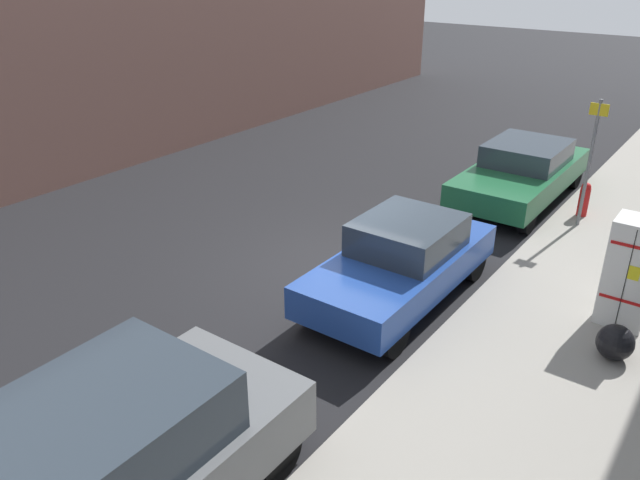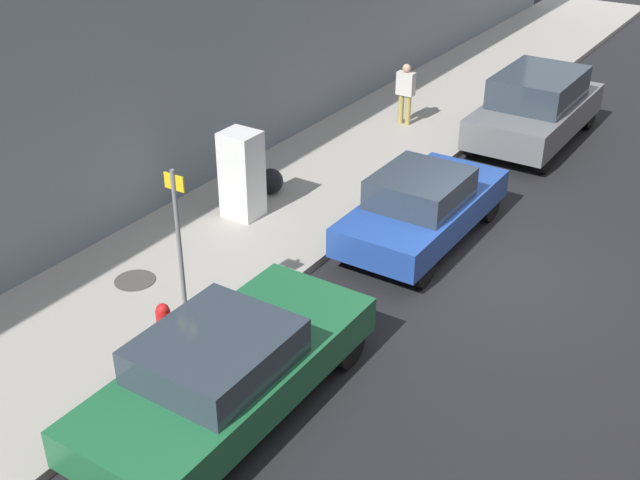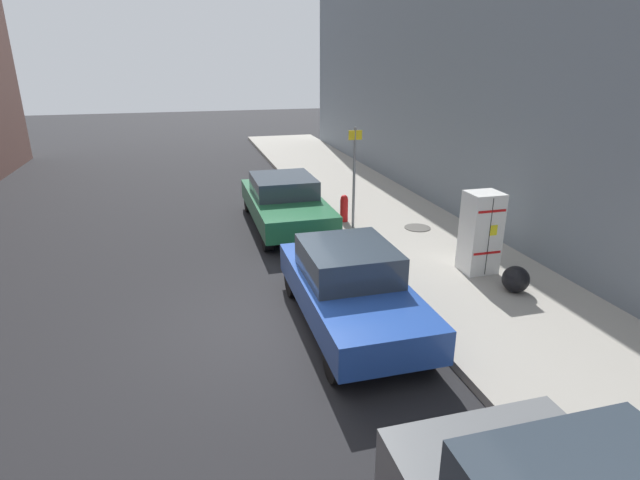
# 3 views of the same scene
# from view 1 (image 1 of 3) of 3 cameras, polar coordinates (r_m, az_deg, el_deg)

# --- Properties ---
(ground_plane) EXTENTS (80.00, 80.00, 0.00)m
(ground_plane) POSITION_cam_1_polar(r_m,az_deg,el_deg) (11.92, 1.35, -2.48)
(ground_plane) COLOR black
(sidewalk_slab) EXTENTS (3.80, 44.00, 0.15)m
(sidewalk_slab) POSITION_cam_1_polar(r_m,az_deg,el_deg) (10.36, 22.78, -8.83)
(sidewalk_slab) COLOR #9E998E
(sidewalk_slab) RESTS_ON ground
(building_facade_across) EXTENTS (1.92, 37.40, 8.35)m
(building_facade_across) POSITION_cam_1_polar(r_m,az_deg,el_deg) (17.38, -25.08, 18.52)
(building_facade_across) COLOR #7F564C
(building_facade_across) RESTS_ON ground
(discarded_refrigerator) EXTENTS (0.70, 0.63, 1.74)m
(discarded_refrigerator) POSITION_cam_1_polar(r_m,az_deg,el_deg) (10.68, 26.51, -2.65)
(discarded_refrigerator) COLOR white
(discarded_refrigerator) RESTS_ON sidewalk_slab
(street_sign_post) EXTENTS (0.36, 0.07, 2.68)m
(street_sign_post) POSITION_cam_1_polar(r_m,az_deg,el_deg) (13.97, 23.48, 6.95)
(street_sign_post) COLOR slate
(street_sign_post) RESTS_ON sidewalk_slab
(fire_hydrant) EXTENTS (0.22, 0.22, 0.76)m
(fire_hydrant) POSITION_cam_1_polar(r_m,az_deg,el_deg) (14.84, 23.00, 3.49)
(fire_hydrant) COLOR red
(fire_hydrant) RESTS_ON sidewalk_slab
(trash_bag) EXTENTS (0.53, 0.53, 0.53)m
(trash_bag) POSITION_cam_1_polar(r_m,az_deg,el_deg) (9.97, 25.38, -8.45)
(trash_bag) COLOR black
(trash_bag) RESTS_ON sidewalk_slab
(parked_sedan_green) EXTENTS (1.88, 4.65, 1.39)m
(parked_sedan_green) POSITION_cam_1_polar(r_m,az_deg,el_deg) (15.61, 17.99, 5.99)
(parked_sedan_green) COLOR #1E6038
(parked_sedan_green) RESTS_ON ground
(parked_hatchback_blue) EXTENTS (1.72, 4.09, 1.44)m
(parked_hatchback_blue) POSITION_cam_1_polar(r_m,az_deg,el_deg) (10.63, 7.49, -1.89)
(parked_hatchback_blue) COLOR #23479E
(parked_hatchback_blue) RESTS_ON ground
(parked_suv_gray) EXTENTS (1.97, 4.44, 1.73)m
(parked_suv_gray) POSITION_cam_1_polar(r_m,az_deg,el_deg) (6.85, -19.40, -19.38)
(parked_suv_gray) COLOR slate
(parked_suv_gray) RESTS_ON ground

